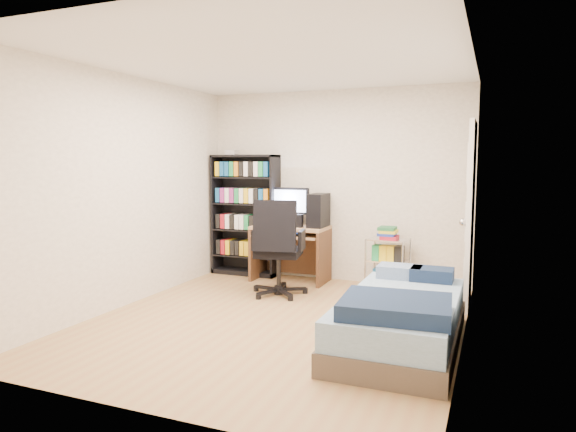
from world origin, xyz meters
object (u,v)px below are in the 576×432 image
at_px(computer_desk, 299,231).
at_px(bed, 401,318).
at_px(office_chair, 278,265).
at_px(media_shelf, 245,213).

distance_m(computer_desk, bed, 2.60).
distance_m(computer_desk, office_chair, 0.86).
distance_m(office_chair, bed, 1.99).
xyz_separation_m(media_shelf, bed, (2.50, -2.04, -0.62)).
height_order(media_shelf, office_chair, media_shelf).
xyz_separation_m(computer_desk, office_chair, (0.05, -0.81, -0.30)).
distance_m(media_shelf, bed, 3.29).
bearing_deg(computer_desk, bed, -49.24).
relative_size(media_shelf, office_chair, 1.52).
bearing_deg(bed, office_chair, 145.06).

